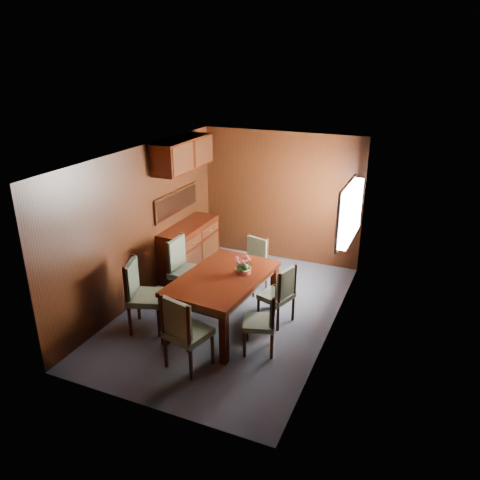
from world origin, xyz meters
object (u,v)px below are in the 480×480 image
at_px(chair_head, 184,329).
at_px(dining_table, 223,283).
at_px(sideboard, 190,249).
at_px(chair_left_near, 141,291).
at_px(chair_right_near, 265,318).
at_px(flower_centerpiece, 243,266).

bearing_deg(chair_head, dining_table, 103.09).
relative_size(sideboard, chair_left_near, 1.34).
height_order(sideboard, chair_head, chair_head).
height_order(dining_table, chair_left_near, chair_left_near).
distance_m(chair_right_near, flower_centerpiece, 0.86).
bearing_deg(flower_centerpiece, chair_left_near, -150.61).
distance_m(chair_left_near, flower_centerpiece, 1.46).
xyz_separation_m(chair_right_near, flower_centerpiece, (-0.54, 0.54, 0.41)).
bearing_deg(flower_centerpiece, dining_table, -138.07).
xyz_separation_m(sideboard, chair_left_near, (0.27, -1.89, 0.13)).
bearing_deg(dining_table, sideboard, 137.87).
xyz_separation_m(dining_table, flower_centerpiece, (0.22, 0.20, 0.23)).
relative_size(dining_table, chair_left_near, 1.69).
height_order(dining_table, flower_centerpiece, flower_centerpiece).
bearing_deg(chair_right_near, chair_left_near, 78.06).
relative_size(sideboard, flower_centerpiece, 5.76).
distance_m(sideboard, chair_right_near, 2.68).
bearing_deg(chair_right_near, dining_table, 48.51).
bearing_deg(chair_right_near, sideboard, 32.80).
distance_m(chair_left_near, chair_right_near, 1.79).
bearing_deg(dining_table, flower_centerpiece, 46.58).
relative_size(chair_right_near, flower_centerpiece, 3.64).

